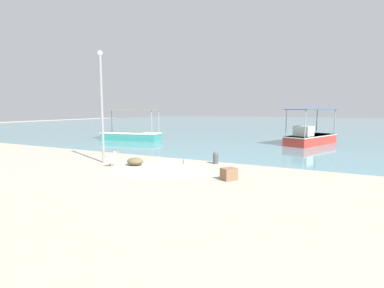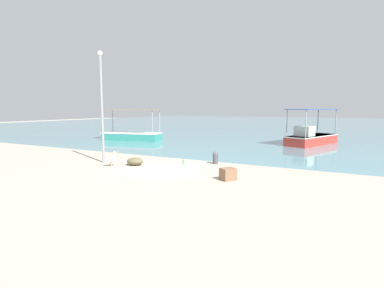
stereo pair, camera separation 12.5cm
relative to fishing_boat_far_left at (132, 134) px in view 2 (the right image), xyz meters
The scene contains 10 objects.
ground 14.42m from the fishing_boat_far_left, 44.99° to the right, with size 120.00×120.00×0.00m, color #A79F8E.
harbor_water 39.16m from the fishing_boat_far_left, 74.92° to the left, with size 110.00×90.00×0.00m, color #598A95.
fishing_boat_far_left is the anchor object (origin of this frame).
fishing_boat_far_right 16.27m from the fishing_boat_far_left, 14.49° to the left, with size 3.86×6.10×2.97m.
pelican 13.29m from the fishing_boat_far_left, 55.63° to the right, with size 0.57×0.71×0.80m.
lamp_post 12.45m from the fishing_boat_far_left, 58.50° to the right, with size 0.28×0.28×6.16m.
mooring_bollard 14.36m from the fishing_boat_far_left, 32.72° to the right, with size 0.31×0.31×0.68m.
net_pile 13.17m from the fishing_boat_far_left, 50.38° to the right, with size 0.91×0.77×0.41m, color brown.
cargo_crate 17.83m from the fishing_boat_far_left, 38.01° to the right, with size 0.60×0.51×0.51m, color #865F44.
glass_bottle 13.49m from the fishing_boat_far_left, 39.13° to the right, with size 0.07×0.07×0.27m.
Camera 2 is at (8.30, -12.60, 3.06)m, focal length 28.00 mm.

